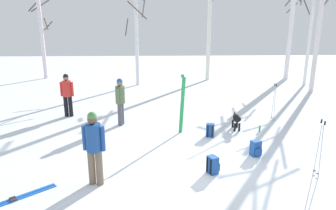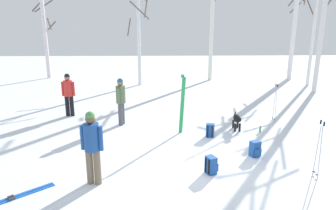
# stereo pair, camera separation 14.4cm
# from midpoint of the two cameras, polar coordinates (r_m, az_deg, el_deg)

# --- Properties ---
(ground_plane) EXTENTS (60.00, 60.00, 0.00)m
(ground_plane) POSITION_cam_midpoint_polar(r_m,az_deg,el_deg) (7.80, 5.54, -11.67)
(ground_plane) COLOR white
(person_0) EXTENTS (0.34, 0.51, 1.72)m
(person_0) POSITION_cam_midpoint_polar(r_m,az_deg,el_deg) (10.74, -8.71, 1.25)
(person_0) COLOR #4C4C56
(person_0) RESTS_ON ground_plane
(person_1) EXTENTS (0.51, 0.34, 1.72)m
(person_1) POSITION_cam_midpoint_polar(r_m,az_deg,el_deg) (6.78, -13.86, -7.20)
(person_1) COLOR #72604C
(person_1) RESTS_ON ground_plane
(person_2) EXTENTS (0.52, 0.34, 1.72)m
(person_2) POSITION_cam_midpoint_polar(r_m,az_deg,el_deg) (12.30, -18.35, 2.39)
(person_2) COLOR black
(person_2) RESTS_ON ground_plane
(dog) EXTENTS (0.26, 0.90, 0.57)m
(dog) POSITION_cam_midpoint_polar(r_m,az_deg,el_deg) (10.48, 13.56, -2.72)
(dog) COLOR black
(dog) RESTS_ON ground_plane
(ski_pair_planted_0) EXTENTS (0.23, 0.12, 1.99)m
(ski_pair_planted_0) POSITION_cam_midpoint_polar(r_m,az_deg,el_deg) (9.81, 3.19, 0.13)
(ski_pair_planted_0) COLOR green
(ski_pair_planted_0) RESTS_ON ground_plane
(ski_pair_lying_0) EXTENTS (1.53, 1.35, 0.05)m
(ski_pair_lying_0) POSITION_cam_midpoint_polar(r_m,az_deg,el_deg) (7.20, -27.79, -15.78)
(ski_pair_lying_0) COLOR blue
(ski_pair_lying_0) RESTS_ON ground_plane
(ski_poles_0) EXTENTS (0.07, 0.26, 1.42)m
(ski_poles_0) POSITION_cam_midpoint_polar(r_m,az_deg,el_deg) (11.86, 20.33, 0.68)
(ski_poles_0) COLOR #B2B2BC
(ski_poles_0) RESTS_ON ground_plane
(ski_poles_1) EXTENTS (0.07, 0.24, 1.40)m
(ski_poles_1) POSITION_cam_midpoint_polar(r_m,az_deg,el_deg) (7.87, 27.61, -7.22)
(ski_poles_1) COLOR #B2B2BC
(ski_poles_1) RESTS_ON ground_plane
(backpack_0) EXTENTS (0.30, 0.32, 0.44)m
(backpack_0) POSITION_cam_midpoint_polar(r_m,az_deg,el_deg) (9.74, 8.56, -4.88)
(backpack_0) COLOR #1E4C99
(backpack_0) RESTS_ON ground_plane
(backpack_1) EXTENTS (0.32, 0.34, 0.44)m
(backpack_1) POSITION_cam_midpoint_polar(r_m,az_deg,el_deg) (8.60, 16.93, -8.12)
(backpack_1) COLOR #1E4C99
(backpack_1) RESTS_ON ground_plane
(backpack_2) EXTENTS (0.34, 0.32, 0.44)m
(backpack_2) POSITION_cam_midpoint_polar(r_m,az_deg,el_deg) (7.42, 8.89, -11.40)
(backpack_2) COLOR #1E4C99
(backpack_2) RESTS_ON ground_plane
(water_bottle_0) EXTENTS (0.06, 0.06, 0.22)m
(water_bottle_0) POSITION_cam_midpoint_polar(r_m,az_deg,el_deg) (10.57, 17.72, -4.49)
(water_bottle_0) COLOR green
(water_bottle_0) RESTS_ON ground_plane
(birch_tree_0) EXTENTS (1.56, 1.17, 5.62)m
(birch_tree_0) POSITION_cam_midpoint_polar(r_m,az_deg,el_deg) (22.22, -22.43, 12.41)
(birch_tree_0) COLOR silver
(birch_tree_0) RESTS_ON ground_plane
(birch_tree_1) EXTENTS (1.30, 1.30, 5.43)m
(birch_tree_1) POSITION_cam_midpoint_polar(r_m,az_deg,el_deg) (18.10, -5.38, 12.94)
(birch_tree_1) COLOR white
(birch_tree_1) RESTS_ON ground_plane
(birch_tree_2) EXTENTS (1.80, 1.17, 7.87)m
(birch_tree_2) POSITION_cam_midpoint_polar(r_m,az_deg,el_deg) (19.98, 8.72, 16.45)
(birch_tree_2) COLOR white
(birch_tree_2) RESTS_ON ground_plane
(birch_tree_3) EXTENTS (1.47, 1.41, 7.16)m
(birch_tree_3) POSITION_cam_midpoint_polar(r_m,az_deg,el_deg) (17.91, 28.01, 14.19)
(birch_tree_3) COLOR silver
(birch_tree_3) RESTS_ON ground_plane
(birch_tree_4) EXTENTS (1.42, 1.44, 7.20)m
(birch_tree_4) POSITION_cam_midpoint_polar(r_m,az_deg,el_deg) (21.51, 23.45, 14.04)
(birch_tree_4) COLOR white
(birch_tree_4) RESTS_ON ground_plane
(birch_tree_5) EXTENTS (1.28, 1.15, 5.93)m
(birch_tree_5) POSITION_cam_midpoint_polar(r_m,az_deg,el_deg) (21.96, 23.16, 12.54)
(birch_tree_5) COLOR silver
(birch_tree_5) RESTS_ON ground_plane
(birch_tree_6) EXTENTS (1.25, 1.07, 6.05)m
(birch_tree_6) POSITION_cam_midpoint_polar(r_m,az_deg,el_deg) (19.68, 26.49, 12.50)
(birch_tree_6) COLOR silver
(birch_tree_6) RESTS_ON ground_plane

